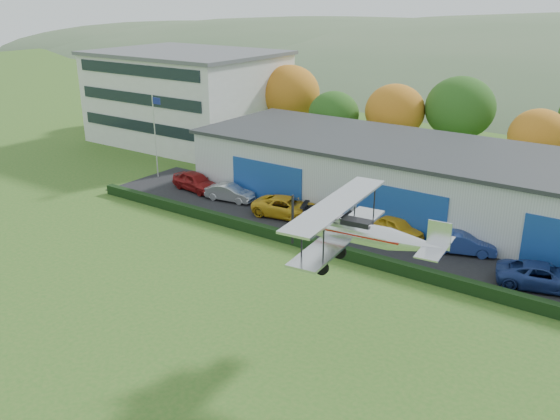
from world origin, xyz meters
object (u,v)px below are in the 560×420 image
Objects in this scene: flagpole at (155,129)px; car_4 at (397,227)px; car_6 at (543,276)px; biplane at (358,231)px; car_0 at (196,181)px; car_3 at (336,215)px; hangar at (432,181)px; car_5 at (463,243)px; car_2 at (288,207)px; car_1 at (230,193)px; office_block at (188,96)px.

flagpole is 1.86× the size of car_4.
biplane is (-6.14, -12.44, 5.68)m from car_6.
car_3 is at bearing -81.89° from car_0.
car_5 is (4.92, -6.50, -1.88)m from hangar.
car_0 is (5.67, -0.91, -3.90)m from flagpole.
flagpole is at bearing -166.49° from hangar.
car_3 is 1.20× the size of car_5.
hangar is at bearing 13.51° from flagpole.
car_2 is 4.03m from car_3.
car_4 is (8.72, 1.17, -0.06)m from car_2.
hangar is at bearing -73.21° from car_1.
car_0 is 24.14m from car_5.
car_3 is at bearing -2.62° from flagpole.
office_block is 20.06m from car_0.
car_1 is 25.52m from car_6.
car_2 is at bearing 75.56° from car_5.
hangar is 20.49m from car_0.
office_block is 28.70m from car_2.
car_5 is at bearing -19.62° from office_block.
car_0 is (-19.22, -6.89, -1.78)m from hangar.
hangar is 7.48× the size of car_6.
car_0 is 1.13× the size of car_4.
car_5 is (13.64, 1.13, -0.06)m from car_2.
office_block reaches higher than car_5.
car_2 is at bearing -102.50° from car_1.
car_3 is at bearing -26.24° from office_block.
office_block is 35.93m from car_4.
car_4 is (24.89, -0.48, -4.00)m from flagpole.
car_4 is (14.94, 0.81, 0.03)m from car_1.
car_3 is at bearing -124.59° from hangar.
car_2 is (10.50, -0.74, -0.04)m from car_0.
office_block is 2.57× the size of flagpole.
car_4 is 0.79× the size of car_6.
car_0 is at bearing -160.27° from hangar.
flagpole is 16.72m from car_2.
hangar is 4.60× the size of biplane.
biplane is (19.34, -13.83, 5.72)m from car_1.
car_1 is (4.29, -0.38, -0.12)m from car_0.
car_5 is (9.68, 0.40, -0.04)m from car_3.
car_2 reaches higher than car_4.
hangar reaches higher than car_1.
car_5 is 6.03m from car_6.
car_6 is (43.55, -15.69, -4.41)m from office_block.
car_5 is at bearing 52.60° from car_6.
office_block reaches higher than car_6.
car_1 is 1.00× the size of car_4.
car_3 is (3.96, 0.73, -0.02)m from car_2.
car_3 is (-4.76, -6.90, -1.84)m from hangar.
car_0 is 19.23m from car_4.
car_1 is 0.49× the size of biplane.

